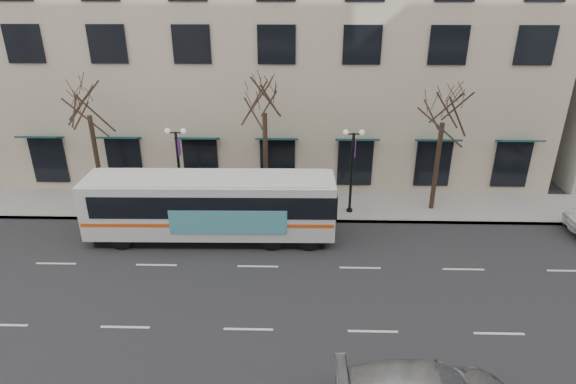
{
  "coord_description": "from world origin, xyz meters",
  "views": [
    {
      "loc": [
        1.99,
        -17.63,
        12.96
      ],
      "look_at": [
        1.48,
        2.34,
        4.0
      ],
      "focal_mm": 30.0,
      "sensor_mm": 36.0,
      "label": 1
    }
  ],
  "objects_px": {
    "tree_far_mid": "(264,96)",
    "lamp_post_right": "(352,168)",
    "lamp_post_left": "(179,166)",
    "tree_far_left": "(87,99)",
    "city_bus": "(212,205)",
    "tree_far_right": "(445,106)"
  },
  "relations": [
    {
      "from": "lamp_post_right",
      "to": "city_bus",
      "type": "height_order",
      "value": "lamp_post_right"
    },
    {
      "from": "tree_far_left",
      "to": "tree_far_right",
      "type": "relative_size",
      "value": 1.03
    },
    {
      "from": "tree_far_left",
      "to": "tree_far_mid",
      "type": "relative_size",
      "value": 0.98
    },
    {
      "from": "tree_far_mid",
      "to": "tree_far_right",
      "type": "bearing_deg",
      "value": -0.0
    },
    {
      "from": "tree_far_left",
      "to": "city_bus",
      "type": "height_order",
      "value": "tree_far_left"
    },
    {
      "from": "lamp_post_left",
      "to": "city_bus",
      "type": "xyz_separation_m",
      "value": [
        2.41,
        -3.08,
        -1.01
      ]
    },
    {
      "from": "lamp_post_left",
      "to": "lamp_post_right",
      "type": "bearing_deg",
      "value": 0.0
    },
    {
      "from": "tree_far_mid",
      "to": "lamp_post_left",
      "type": "xyz_separation_m",
      "value": [
        -4.99,
        -0.6,
        -3.96
      ]
    },
    {
      "from": "tree_far_left",
      "to": "lamp_post_left",
      "type": "bearing_deg",
      "value": -6.83
    },
    {
      "from": "lamp_post_right",
      "to": "tree_far_left",
      "type": "bearing_deg",
      "value": 177.71
    },
    {
      "from": "tree_far_right",
      "to": "tree_far_mid",
      "type": "bearing_deg",
      "value": 180.0
    },
    {
      "from": "city_bus",
      "to": "lamp_post_right",
      "type": "bearing_deg",
      "value": 21.17
    },
    {
      "from": "tree_far_left",
      "to": "lamp_post_right",
      "type": "relative_size",
      "value": 1.6
    },
    {
      "from": "lamp_post_left",
      "to": "tree_far_left",
      "type": "bearing_deg",
      "value": 173.17
    },
    {
      "from": "tree_far_mid",
      "to": "tree_far_right",
      "type": "xyz_separation_m",
      "value": [
        10.0,
        -0.0,
        -0.48
      ]
    },
    {
      "from": "tree_far_mid",
      "to": "lamp_post_right",
      "type": "relative_size",
      "value": 1.64
    },
    {
      "from": "city_bus",
      "to": "tree_far_mid",
      "type": "bearing_deg",
      "value": 54.01
    },
    {
      "from": "tree_far_mid",
      "to": "city_bus",
      "type": "relative_size",
      "value": 0.65
    },
    {
      "from": "tree_far_left",
      "to": "lamp_post_right",
      "type": "bearing_deg",
      "value": -2.29
    },
    {
      "from": "tree_far_right",
      "to": "lamp_post_right",
      "type": "xyz_separation_m",
      "value": [
        -4.99,
        -0.6,
        -3.48
      ]
    },
    {
      "from": "tree_far_mid",
      "to": "lamp_post_left",
      "type": "bearing_deg",
      "value": -173.15
    },
    {
      "from": "lamp_post_left",
      "to": "city_bus",
      "type": "height_order",
      "value": "lamp_post_left"
    }
  ]
}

